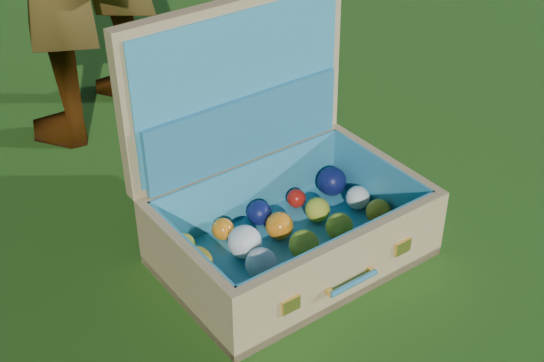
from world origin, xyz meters
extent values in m
plane|color=#215114|center=(0.00, 0.00, 0.00)|extent=(60.00, 60.00, 0.00)
cube|color=tan|center=(0.18, -0.11, 0.01)|extent=(0.59, 0.40, 0.02)
cube|color=tan|center=(0.18, -0.29, 0.09)|extent=(0.59, 0.02, 0.18)
cube|color=tan|center=(0.18, 0.08, 0.09)|extent=(0.59, 0.02, 0.18)
cube|color=tan|center=(-0.10, -0.11, 0.09)|extent=(0.02, 0.35, 0.18)
cube|color=tan|center=(0.47, -0.11, 0.09)|extent=(0.02, 0.35, 0.18)
cube|color=teal|center=(0.18, -0.11, 0.02)|extent=(0.55, 0.35, 0.01)
cube|color=teal|center=(0.18, -0.28, 0.10)|extent=(0.55, 0.01, 0.16)
cube|color=teal|center=(0.18, 0.07, 0.10)|extent=(0.55, 0.01, 0.16)
cube|color=teal|center=(-0.09, -0.11, 0.10)|extent=(0.01, 0.35, 0.16)
cube|color=teal|center=(0.46, -0.11, 0.10)|extent=(0.01, 0.35, 0.16)
cube|color=tan|center=(0.18, 0.11, 0.38)|extent=(0.59, 0.04, 0.40)
cube|color=teal|center=(0.18, 0.09, 0.38)|extent=(0.55, 0.01, 0.35)
cube|color=teal|center=(0.18, 0.08, 0.27)|extent=(0.53, 0.02, 0.17)
cube|color=#F2C659|center=(0.03, -0.31, 0.09)|extent=(0.04, 0.01, 0.03)
cube|color=#F2C659|center=(0.34, -0.31, 0.09)|extent=(0.04, 0.01, 0.03)
cylinder|color=teal|center=(0.18, -0.32, 0.07)|extent=(0.13, 0.01, 0.01)
cube|color=#F2C659|center=(0.12, -0.31, 0.07)|extent=(0.01, 0.02, 0.01)
cube|color=#F2C659|center=(0.24, -0.31, 0.07)|extent=(0.01, 0.02, 0.01)
sphere|color=yellow|center=(-0.05, -0.22, 0.06)|extent=(0.06, 0.06, 0.06)
sphere|color=orange|center=(0.07, -0.23, 0.05)|extent=(0.05, 0.05, 0.05)
sphere|color=beige|center=(0.18, -0.24, 0.06)|extent=(0.07, 0.07, 0.07)
sphere|color=yellow|center=(0.30, -0.23, 0.06)|extent=(0.06, 0.06, 0.06)
sphere|color=beige|center=(0.42, -0.23, 0.07)|extent=(0.08, 0.08, 0.08)
sphere|color=red|center=(-0.04, -0.15, 0.05)|extent=(0.04, 0.04, 0.04)
sphere|color=white|center=(0.07, -0.14, 0.06)|extent=(0.07, 0.07, 0.07)
sphere|color=yellow|center=(0.19, -0.15, 0.06)|extent=(0.07, 0.07, 0.07)
sphere|color=yellow|center=(0.30, -0.14, 0.06)|extent=(0.07, 0.07, 0.07)
sphere|color=gold|center=(0.42, -0.15, 0.06)|extent=(0.06, 0.06, 0.06)
sphere|color=gold|center=(-0.05, -0.06, 0.07)|extent=(0.08, 0.08, 0.08)
sphere|color=white|center=(0.08, -0.06, 0.07)|extent=(0.08, 0.08, 0.08)
sphere|color=orange|center=(0.19, -0.05, 0.06)|extent=(0.07, 0.07, 0.07)
sphere|color=yellow|center=(0.30, -0.05, 0.06)|extent=(0.06, 0.06, 0.06)
sphere|color=white|center=(0.42, -0.07, 0.06)|extent=(0.06, 0.06, 0.06)
sphere|color=yellow|center=(-0.04, 0.02, 0.06)|extent=(0.06, 0.06, 0.06)
sphere|color=orange|center=(0.08, 0.02, 0.05)|extent=(0.05, 0.05, 0.05)
sphere|color=#0F144B|center=(0.18, 0.02, 0.06)|extent=(0.06, 0.06, 0.06)
sphere|color=red|center=(0.30, 0.02, 0.05)|extent=(0.05, 0.05, 0.05)
sphere|color=#0F144B|center=(0.41, 0.01, 0.07)|extent=(0.08, 0.08, 0.08)
camera|label=1|loc=(-0.68, -1.20, 1.16)|focal=50.00mm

